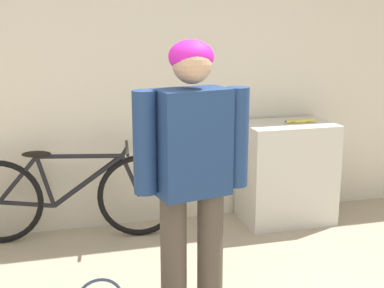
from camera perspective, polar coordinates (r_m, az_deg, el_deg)
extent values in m
cube|color=beige|center=(4.38, -8.45, 7.72)|extent=(8.00, 0.06, 2.60)
cube|color=white|center=(4.63, -1.22, -3.84)|extent=(0.08, 0.01, 0.12)
cube|color=beige|center=(4.65, 10.03, -2.98)|extent=(0.75, 0.51, 0.86)
cylinder|color=#4C4238|center=(3.07, -1.97, -12.37)|extent=(0.15, 0.15, 0.77)
cylinder|color=#4C4238|center=(3.12, 1.94, -11.92)|extent=(0.15, 0.15, 0.77)
cube|color=navy|center=(2.87, 0.00, 0.16)|extent=(0.43, 0.30, 0.58)
cylinder|color=navy|center=(2.81, -5.06, 0.14)|extent=(0.13, 0.13, 0.55)
cylinder|color=navy|center=(2.94, 4.84, 0.74)|extent=(0.13, 0.13, 0.55)
sphere|color=tan|center=(2.80, 0.00, 8.54)|extent=(0.21, 0.21, 0.21)
ellipsoid|color=#D11EAD|center=(2.81, -0.09, 9.31)|extent=(0.24, 0.22, 0.18)
torus|color=black|center=(4.29, -5.60, -5.52)|extent=(0.67, 0.13, 0.67)
cylinder|color=black|center=(4.36, -17.21, -6.14)|extent=(0.41, 0.08, 0.08)
cylinder|color=black|center=(4.31, -18.10, -3.63)|extent=(0.33, 0.07, 0.37)
cylinder|color=black|center=(4.28, -15.37, -3.89)|extent=(0.14, 0.05, 0.41)
cylinder|color=black|center=(4.25, -11.03, -3.88)|extent=(0.56, 0.11, 0.42)
cylinder|color=black|center=(4.20, -11.89, -1.28)|extent=(0.65, 0.11, 0.05)
cylinder|color=black|center=(4.24, -6.53, -3.41)|extent=(0.16, 0.05, 0.35)
cylinder|color=black|center=(4.19, -7.21, -0.85)|extent=(0.07, 0.04, 0.08)
cylinder|color=black|center=(4.18, -6.95, -0.44)|extent=(0.08, 0.46, 0.02)
ellipsoid|color=black|center=(4.23, -16.28, -1.04)|extent=(0.23, 0.11, 0.05)
ellipsoid|color=#EAD64C|center=(4.56, 11.59, 2.40)|extent=(0.13, 0.03, 0.03)
ellipsoid|color=#EAD64C|center=(4.53, 10.54, 2.39)|extent=(0.12, 0.08, 0.03)
ellipsoid|color=#EAD64C|center=(4.61, 12.46, 2.47)|extent=(0.12, 0.08, 0.03)
sphere|color=brown|center=(4.52, 9.95, 2.39)|extent=(0.02, 0.02, 0.02)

